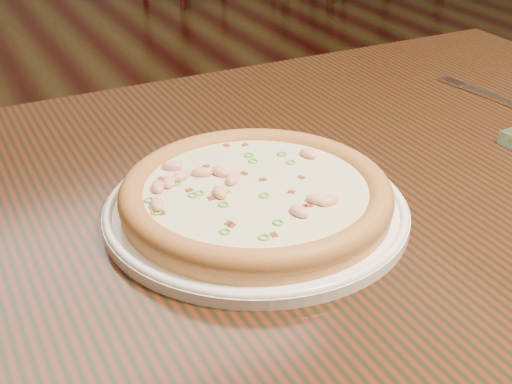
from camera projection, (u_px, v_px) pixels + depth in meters
name	position (u px, v px, depth m)	size (l,w,h in m)	color
hero_table	(322.00, 242.00, 0.92)	(1.20, 0.80, 0.75)	black
plate	(256.00, 209.00, 0.78)	(0.33, 0.33, 0.02)	white
pizza	(256.00, 194.00, 0.77)	(0.30, 0.30, 0.03)	tan
fork	(487.00, 95.00, 1.09)	(0.04, 0.18, 0.00)	silver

